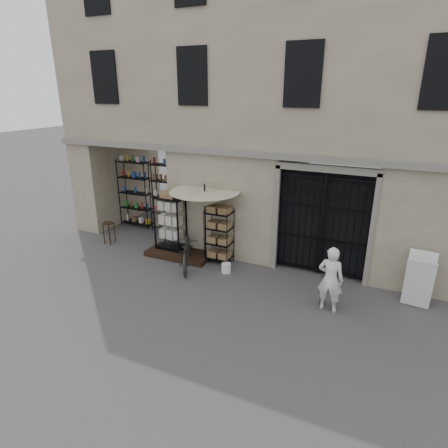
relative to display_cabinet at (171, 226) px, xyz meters
The scene contains 15 objects.
ground 3.37m from the display_cabinet, 31.74° to the right, with size 80.00×80.00×0.00m, color #262629.
main_building 5.09m from the display_cabinet, 39.73° to the left, with size 14.00×4.00×9.00m, color tan.
shop_recess 2.14m from the display_cabinet, 147.87° to the left, with size 3.00×1.70×3.00m, color black.
shop_shelving 2.42m from the display_cabinet, 138.34° to the left, with size 2.70×0.50×2.50m, color black.
iron_gate 4.59m from the display_cabinet, ahead, with size 2.50×0.21×3.00m.
step_platform 0.91m from the display_cabinet, 23.55° to the right, with size 2.00×0.90×0.15m, color black.
display_cabinet is the anchor object (origin of this frame).
wire_rack 1.67m from the display_cabinet, ahead, with size 0.79×0.62×1.65m.
market_umbrella 1.72m from the display_cabinet, ahead, with size 1.91×1.94×2.86m.
white_bucket 2.33m from the display_cabinet, 14.03° to the right, with size 0.27×0.27×0.26m, color silver.
bicycle 1.43m from the display_cabinet, 34.29° to the right, with size 0.68×1.03×1.96m, color black.
wooden_stool 2.35m from the display_cabinet, behind, with size 0.37×0.37×0.74m.
steel_bollard 5.07m from the display_cabinet, 12.93° to the right, with size 0.14×0.14×0.75m, color #4E4F50.
shopkeeper 5.31m from the display_cabinet, 14.12° to the right, with size 0.58×1.59×0.38m, color silver.
easel_sign 6.95m from the display_cabinet, ahead, with size 0.67×0.75×1.28m.
Camera 1 is at (3.24, -7.49, 4.88)m, focal length 30.00 mm.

